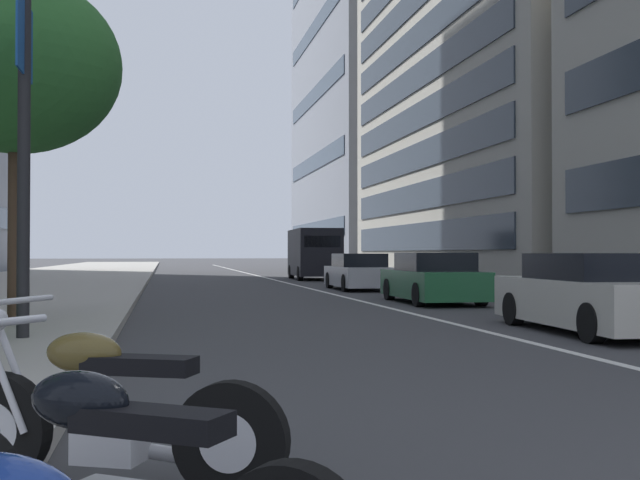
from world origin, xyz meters
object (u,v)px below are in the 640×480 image
at_px(motorcycle_second_in_row, 107,417).
at_px(car_following_behind, 433,279).
at_px(street_tree_mid_sidewalk, 15,65).
at_px(car_lead_in_lane, 359,273).
at_px(delivery_van_ahead, 314,253).
at_px(car_far_down_avenue, 596,295).

bearing_deg(motorcycle_second_in_row, car_following_behind, -91.68).
relative_size(motorcycle_second_in_row, street_tree_mid_sidewalk, 0.32).
xyz_separation_m(car_lead_in_lane, delivery_van_ahead, (11.51, -0.49, 0.75)).
relative_size(car_far_down_avenue, street_tree_mid_sidewalk, 0.77).
bearing_deg(street_tree_mid_sidewalk, car_following_behind, -58.70).
relative_size(car_following_behind, car_lead_in_lane, 1.00).
xyz_separation_m(motorcycle_second_in_row, street_tree_mid_sidewalk, (9.97, 2.28, 4.26)).
height_order(motorcycle_second_in_row, street_tree_mid_sidewalk, street_tree_mid_sidewalk).
xyz_separation_m(car_following_behind, street_tree_mid_sidewalk, (-5.96, 9.80, 4.04)).
bearing_deg(delivery_van_ahead, motorcycle_second_in_row, 169.46).
xyz_separation_m(car_far_down_avenue, street_tree_mid_sidewalk, (2.27, 9.87, 4.03)).
distance_m(car_following_behind, street_tree_mid_sidewalk, 12.16).
height_order(motorcycle_second_in_row, car_far_down_avenue, car_far_down_avenue).
bearing_deg(car_following_behind, car_far_down_avenue, -177.81).
distance_m(delivery_van_ahead, street_tree_mid_sidewalk, 27.57).
height_order(motorcycle_second_in_row, delivery_van_ahead, delivery_van_ahead).
bearing_deg(delivery_van_ahead, car_following_behind, -179.06).
distance_m(motorcycle_second_in_row, street_tree_mid_sidewalk, 11.08).
xyz_separation_m(car_far_down_avenue, delivery_van_ahead, (27.68, -0.30, 0.73)).
bearing_deg(street_tree_mid_sidewalk, delivery_van_ahead, -21.81).
height_order(car_following_behind, street_tree_mid_sidewalk, street_tree_mid_sidewalk).
distance_m(car_lead_in_lane, street_tree_mid_sidewalk, 17.42).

